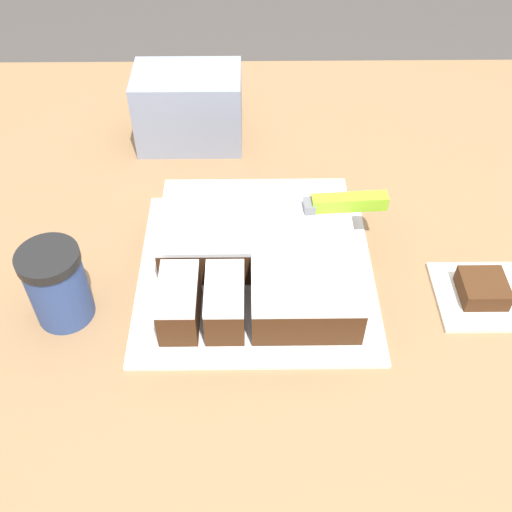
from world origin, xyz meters
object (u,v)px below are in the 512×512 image
Objects in this scene: knife at (328,204)px; coffee_cup at (57,285)px; cake_board at (256,273)px; brownie at (483,288)px; storage_box at (189,108)px; cake at (259,254)px.

knife is 2.54× the size of coffee_cup.
coffee_cup reaches higher than cake_board.
brownie is (0.22, -0.11, -0.06)m from knife.
knife is at bearing 152.19° from brownie.
storage_box reaches higher than brownie.
brownie is at bearing 148.61° from knife.
storage_box reaches higher than knife.
cake is at bearing 170.52° from brownie.
coffee_cup is (-0.27, -0.07, 0.06)m from cake_board.
cake_board is 0.04m from cake.
brownie is at bearing -8.67° from cake_board.
storage_box reaches higher than cake_board.
cake is 0.36m from storage_box.
knife is at bearing 30.70° from cake.
coffee_cup reaches higher than brownie.
brownie is at bearing 2.12° from coffee_cup.
cake_board is 1.24× the size of cake.
knife reaches higher than brownie.
brownie is (0.59, 0.02, -0.04)m from coffee_cup.
knife is 0.36m from storage_box.
cake reaches higher than brownie.
storage_box is at bearing -54.84° from knife.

